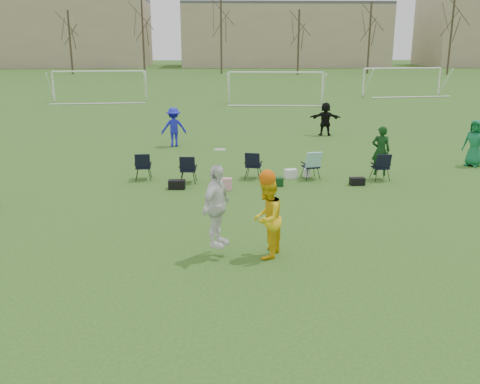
{
  "coord_description": "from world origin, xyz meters",
  "views": [
    {
      "loc": [
        -0.42,
        -10.14,
        4.75
      ],
      "look_at": [
        0.06,
        2.19,
        1.25
      ],
      "focal_mm": 40.0,
      "sensor_mm": 36.0,
      "label": 1
    }
  ],
  "objects_px": {
    "goal_left": "(99,77)",
    "fielder_blue": "(174,127)",
    "fielder_green_far": "(475,143)",
    "goal_mid": "(276,79)",
    "goal_right": "(403,74)",
    "center_contest": "(244,212)",
    "fielder_black": "(325,119)"
  },
  "relations": [
    {
      "from": "goal_mid",
      "to": "center_contest",
      "type": "bearing_deg",
      "value": -93.18
    },
    {
      "from": "goal_right",
      "to": "fielder_blue",
      "type": "bearing_deg",
      "value": -136.34
    },
    {
      "from": "fielder_green_far",
      "to": "goal_right",
      "type": "xyz_separation_m",
      "value": [
        6.46,
        27.97,
        1.01
      ]
    },
    {
      "from": "center_contest",
      "to": "goal_left",
      "type": "height_order",
      "value": "center_contest"
    },
    {
      "from": "goal_right",
      "to": "center_contest",
      "type": "bearing_deg",
      "value": -121.34
    },
    {
      "from": "fielder_blue",
      "to": "goal_mid",
      "type": "xyz_separation_m",
      "value": [
        6.53,
        17.43,
        1.02
      ]
    },
    {
      "from": "goal_left",
      "to": "goal_mid",
      "type": "distance_m",
      "value": 14.14
    },
    {
      "from": "fielder_blue",
      "to": "fielder_black",
      "type": "distance_m",
      "value": 8.06
    },
    {
      "from": "center_contest",
      "to": "fielder_black",
      "type": "bearing_deg",
      "value": 72.87
    },
    {
      "from": "fielder_green_far",
      "to": "goal_mid",
      "type": "bearing_deg",
      "value": 153.67
    },
    {
      "from": "fielder_black",
      "to": "goal_right",
      "type": "distance_m",
      "value": 23.48
    },
    {
      "from": "goal_left",
      "to": "fielder_blue",
      "type": "bearing_deg",
      "value": -73.98
    },
    {
      "from": "fielder_blue",
      "to": "goal_left",
      "type": "xyz_separation_m",
      "value": [
        -7.47,
        19.43,
        1.02
      ]
    },
    {
      "from": "fielder_blue",
      "to": "goal_right",
      "type": "distance_m",
      "value": 29.89
    },
    {
      "from": "center_contest",
      "to": "goal_mid",
      "type": "distance_m",
      "value": 31.07
    },
    {
      "from": "fielder_blue",
      "to": "center_contest",
      "type": "distance_m",
      "value": 13.64
    },
    {
      "from": "center_contest",
      "to": "goal_left",
      "type": "relative_size",
      "value": 0.34
    },
    {
      "from": "fielder_black",
      "to": "fielder_green_far",
      "type": "bearing_deg",
      "value": 129.14
    },
    {
      "from": "fielder_blue",
      "to": "goal_left",
      "type": "bearing_deg",
      "value": -82.03
    },
    {
      "from": "center_contest",
      "to": "fielder_green_far",
      "type": "bearing_deg",
      "value": 43.18
    },
    {
      "from": "fielder_green_far",
      "to": "goal_left",
      "type": "relative_size",
      "value": 0.25
    },
    {
      "from": "fielder_black",
      "to": "goal_mid",
      "type": "xyz_separation_m",
      "value": [
        -1.07,
        14.75,
        1.06
      ]
    },
    {
      "from": "fielder_black",
      "to": "goal_left",
      "type": "xyz_separation_m",
      "value": [
        -15.07,
        16.75,
        1.06
      ]
    },
    {
      "from": "goal_mid",
      "to": "goal_left",
      "type": "bearing_deg",
      "value": 175.87
    },
    {
      "from": "center_contest",
      "to": "goal_left",
      "type": "bearing_deg",
      "value": 107.14
    },
    {
      "from": "fielder_green_far",
      "to": "goal_left",
      "type": "bearing_deg",
      "value": 178.7
    },
    {
      "from": "fielder_black",
      "to": "center_contest",
      "type": "relative_size",
      "value": 0.69
    },
    {
      "from": "fielder_blue",
      "to": "fielder_green_far",
      "type": "height_order",
      "value": "fielder_green_far"
    },
    {
      "from": "fielder_green_far",
      "to": "goal_mid",
      "type": "height_order",
      "value": "goal_mid"
    },
    {
      "from": "center_contest",
      "to": "goal_mid",
      "type": "bearing_deg",
      "value": 82.82
    },
    {
      "from": "goal_right",
      "to": "goal_left",
      "type": "bearing_deg",
      "value": -179.25
    },
    {
      "from": "fielder_blue",
      "to": "goal_left",
      "type": "distance_m",
      "value": 20.84
    }
  ]
}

